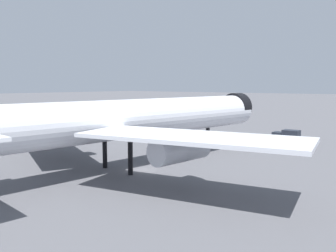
% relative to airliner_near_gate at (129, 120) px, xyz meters
% --- Properties ---
extents(ground, '(900.00, 900.00, 0.00)m').
position_rel_airliner_near_gate_xyz_m(ground, '(0.37, -2.12, -7.26)').
color(ground, '#56565B').
extents(airliner_near_gate, '(63.01, 57.25, 16.50)m').
position_rel_airliner_near_gate_xyz_m(airliner_near_gate, '(0.00, 0.00, 0.00)').
color(airliner_near_gate, silver).
rests_on(airliner_near_gate, ground).
extents(service_truck_front, '(2.60, 5.51, 3.00)m').
position_rel_airliner_near_gate_xyz_m(service_truck_front, '(36.36, -9.96, -5.67)').
color(service_truck_front, black).
rests_on(service_truck_front, ground).
extents(traffic_cone_wingtip, '(0.53, 0.53, 0.66)m').
position_rel_airliner_near_gate_xyz_m(traffic_cone_wingtip, '(35.26, -4.39, -6.93)').
color(traffic_cone_wingtip, '#F2600C').
rests_on(traffic_cone_wingtip, ground).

